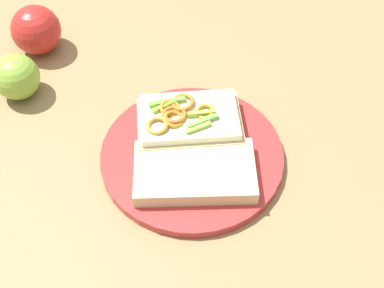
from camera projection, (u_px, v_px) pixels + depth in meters
ground_plane at (192, 159)px, 0.79m from camera, size 2.00×2.00×0.00m
plate at (192, 156)px, 0.78m from camera, size 0.26×0.26×0.01m
sandwich at (189, 122)px, 0.79m from camera, size 0.17×0.18×0.05m
bread_slice_side at (195, 172)px, 0.74m from camera, size 0.17×0.19×0.02m
apple_0 at (36, 30)px, 0.91m from camera, size 0.12×0.12×0.08m
apple_1 at (16, 77)px, 0.84m from camera, size 0.10×0.10×0.07m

